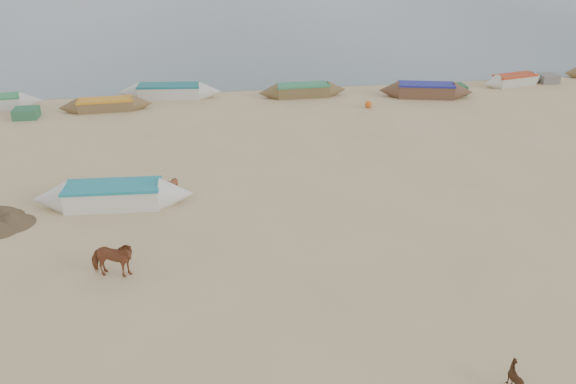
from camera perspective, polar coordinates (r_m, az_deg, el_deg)
The scene contains 7 objects.
ground at distance 19.84m, azimuth 1.80°, elevation -7.71°, with size 140.00×140.00×0.00m, color tan.
cow_adult at distance 19.91m, azimuth -17.43°, elevation -6.58°, with size 0.74×1.62×1.37m, color brown.
calf_front at distance 24.87m, azimuth -11.75°, elevation 0.53°, with size 0.78×0.88×0.97m, color brown.
calf_right at distance 16.40m, azimuth 22.41°, elevation -17.14°, with size 0.72×0.62×0.73m, color #58341C.
near_canoe at distance 24.72m, azimuth -17.31°, elevation -0.33°, with size 6.70×1.44×0.98m, color silver, non-canonical shape.
waterline_canoes at distance 38.13m, azimuth -3.11°, elevation 10.17°, with size 56.89×5.15×0.94m.
beach_clutter at distance 38.23m, azimuth 2.62°, elevation 10.02°, with size 45.34×5.70×0.64m.
Camera 1 is at (-3.13, -16.09, 11.17)m, focal length 35.00 mm.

